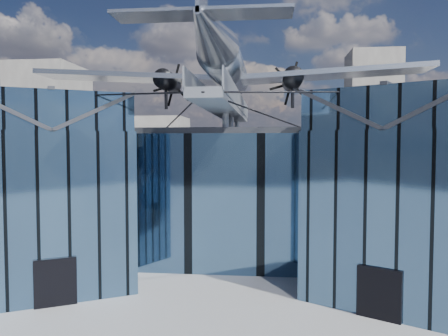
# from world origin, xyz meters

# --- Properties ---
(ground_plane) EXTENTS (120.00, 120.00, 0.00)m
(ground_plane) POSITION_xyz_m (0.00, 0.00, 0.00)
(ground_plane) COLOR gray
(museum) EXTENTS (32.88, 24.50, 17.60)m
(museum) POSITION_xyz_m (0.00, 5.82, 5.54)
(museum) COLOR #406183
(museum) RESTS_ON ground
(bg_towers) EXTENTS (77.00, 24.50, 26.00)m
(bg_towers) POSITION_xyz_m (1.45, 50.49, 10.01)
(bg_towers) COLOR gray
(bg_towers) RESTS_ON ground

